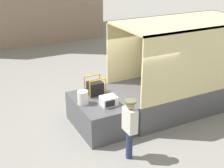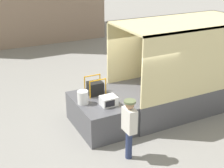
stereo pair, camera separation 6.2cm
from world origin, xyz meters
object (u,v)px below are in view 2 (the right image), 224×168
at_px(orange_bucket, 83,97).
at_px(worker_person, 129,124).
at_px(portable_generator, 96,88).
at_px(microwave, 109,101).
at_px(box_truck, 210,75).

distance_m(orange_bucket, worker_person, 1.93).
distance_m(portable_generator, orange_bucket, 0.77).
height_order(portable_generator, orange_bucket, portable_generator).
distance_m(microwave, portable_generator, 0.89).
relative_size(portable_generator, orange_bucket, 1.42).
relative_size(microwave, portable_generator, 0.81).
bearing_deg(orange_bucket, box_truck, -0.08).
bearing_deg(portable_generator, worker_person, -91.98).
relative_size(microwave, orange_bucket, 1.15).
distance_m(microwave, orange_bucket, 0.78).
bearing_deg(orange_bucket, worker_person, -73.71).
bearing_deg(box_truck, orange_bucket, 179.92).
relative_size(portable_generator, worker_person, 0.34).
xyz_separation_m(box_truck, orange_bucket, (-5.04, 0.01, 0.18)).
xyz_separation_m(box_truck, microwave, (-4.40, -0.43, 0.11)).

